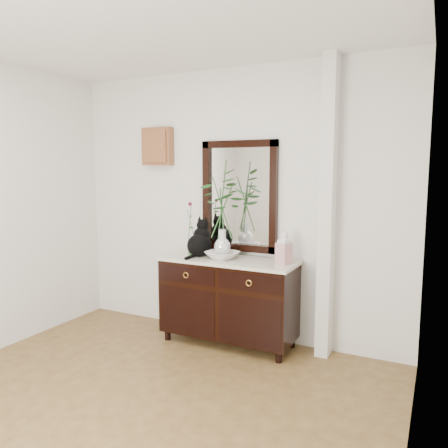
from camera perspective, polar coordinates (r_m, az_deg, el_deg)
The scene contains 11 objects.
ground_plane at distance 3.25m, azimuth -16.11°, elevation -25.11°, with size 3.60×4.00×0.02m, color brown.
wall_back at distance 4.42m, azimuth 0.86°, elevation 2.51°, with size 3.60×0.04×2.70m, color silver.
pilaster at distance 4.01m, azimuth 13.36°, elevation 1.84°, with size 0.12×0.20×2.70m, color silver.
sideboard at distance 4.31m, azimuth 0.60°, elevation -9.46°, with size 1.33×0.52×0.82m.
wall_mirror at distance 4.36m, azimuth 1.98°, elevation 3.63°, with size 0.80×0.06×1.10m.
key_cabinet at distance 4.80m, azimuth -8.66°, elevation 9.97°, with size 0.35×0.10×0.40m, color brown.
cat at distance 4.34m, azimuth -3.24°, elevation -1.77°, with size 0.26×0.32×0.37m, color black, non-canonical shape.
lotus_bowl at distance 4.21m, azimuth -0.24°, elevation -4.09°, with size 0.30×0.30×0.07m, color silver.
vase_branches at distance 4.14m, azimuth -0.24°, elevation 2.05°, with size 0.45×0.45×0.94m, color silver, non-canonical shape.
bud_vase_rose at distance 4.35m, azimuth -4.48°, elevation -0.58°, with size 0.07×0.07×0.55m, color #356632, non-canonical shape.
ginger_jar at distance 4.01m, azimuth 7.83°, elevation -3.01°, with size 0.11×0.11×0.31m, color white, non-canonical shape.
Camera 1 is at (1.90, -1.99, 1.71)m, focal length 35.00 mm.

